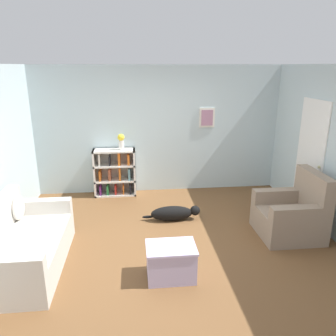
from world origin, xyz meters
The scene contains 8 objects.
ground_plane centered at (0.00, 0.00, 0.00)m, with size 14.00×14.00×0.00m, color brown.
wall_back centered at (0.00, 2.25, 1.30)m, with size 5.60×0.13×2.60m.
couch centered at (-2.03, -0.46, 0.30)m, with size 0.92×1.76×0.86m.
bookshelf centered at (-0.92, 2.04, 0.47)m, with size 0.84×0.33×0.96m.
recliner_chair centered at (1.93, 0.01, 0.35)m, with size 0.91×0.88×1.03m.
coffee_table centered at (-0.10, -0.89, 0.23)m, with size 0.62×0.44×0.44m.
dog centered at (0.14, 0.70, 0.13)m, with size 1.01×0.23×0.26m.
vase centered at (-0.77, 2.02, 1.14)m, with size 0.14×0.14×0.32m.
Camera 1 is at (-0.52, -4.43, 2.57)m, focal length 35.00 mm.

